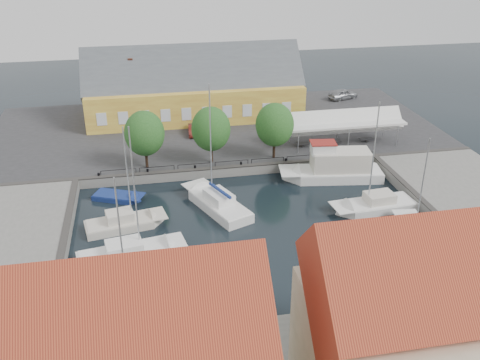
# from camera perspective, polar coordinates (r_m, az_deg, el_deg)

# --- Properties ---
(ground) EXTENTS (140.00, 140.00, 0.00)m
(ground) POSITION_cam_1_polar(r_m,az_deg,el_deg) (48.87, 1.33, -4.59)
(ground) COLOR black
(ground) RESTS_ON ground
(north_quay) EXTENTS (56.00, 26.00, 1.00)m
(north_quay) POSITION_cam_1_polar(r_m,az_deg,el_deg) (69.20, -2.67, 5.26)
(north_quay) COLOR #2D2D30
(north_quay) RESTS_ON ground
(quay_edge_fittings) EXTENTS (56.00, 24.72, 0.40)m
(quay_edge_fittings) POSITION_cam_1_polar(r_m,az_deg,el_deg) (52.46, 0.28, -1.01)
(quay_edge_fittings) COLOR #383533
(quay_edge_fittings) RESTS_ON north_quay
(warehouse) EXTENTS (28.56, 14.00, 9.55)m
(warehouse) POSITION_cam_1_polar(r_m,az_deg,el_deg) (72.73, -5.42, 9.46)
(warehouse) COLOR gold
(warehouse) RESTS_ON north_quay
(tent_canopy) EXTENTS (14.00, 4.00, 2.83)m
(tent_canopy) POSITION_cam_1_polar(r_m,az_deg,el_deg) (63.84, 11.03, 6.06)
(tent_canopy) COLOR white
(tent_canopy) RESTS_ON north_quay
(quay_trees) EXTENTS (18.20, 4.20, 6.30)m
(quay_trees) POSITION_cam_1_polar(r_m,az_deg,el_deg) (57.20, -3.12, 5.45)
(quay_trees) COLOR black
(quay_trees) RESTS_ON north_quay
(car_silver) EXTENTS (4.92, 3.13, 1.56)m
(car_silver) POSITION_cam_1_polar(r_m,az_deg,el_deg) (81.66, 10.93, 8.99)
(car_silver) COLOR #9A9CA1
(car_silver) RESTS_ON north_quay
(car_red) EXTENTS (1.50, 3.67, 1.18)m
(car_red) POSITION_cam_1_polar(r_m,az_deg,el_deg) (66.56, -4.97, 5.35)
(car_red) COLOR maroon
(car_red) RESTS_ON north_quay
(center_sailboat) EXTENTS (6.02, 9.42, 12.61)m
(center_sailboat) POSITION_cam_1_polar(r_m,az_deg,el_deg) (51.15, -2.45, -2.66)
(center_sailboat) COLOR white
(center_sailboat) RESTS_ON ground
(trawler) EXTENTS (11.24, 4.73, 5.00)m
(trawler) POSITION_cam_1_polar(r_m,az_deg,el_deg) (57.60, 10.08, 1.07)
(trawler) COLOR white
(trawler) RESTS_ON ground
(east_boat_b) EXTENTS (8.50, 3.40, 11.32)m
(east_boat_b) POSITION_cam_1_polar(r_m,az_deg,el_deg) (52.60, 14.23, -2.78)
(east_boat_b) COLOR white
(east_boat_b) RESTS_ON ground
(east_boat_c) EXTENTS (3.20, 7.60, 9.62)m
(east_boat_c) POSITION_cam_1_polar(r_m,az_deg,el_deg) (48.90, 18.44, -5.69)
(east_boat_c) COLOR white
(east_boat_c) RESTS_ON ground
(west_boat_b) EXTENTS (7.54, 3.75, 10.08)m
(west_boat_b) POSITION_cam_1_polar(r_m,az_deg,el_deg) (49.17, -12.26, -4.68)
(west_boat_b) COLOR beige
(west_boat_b) RESTS_ON ground
(west_boat_c) EXTENTS (9.16, 4.26, 11.90)m
(west_boat_c) POSITION_cam_1_polar(r_m,az_deg,el_deg) (44.75, -11.69, -7.93)
(west_boat_c) COLOR white
(west_boat_c) RESTS_ON ground
(west_boat_d) EXTENTS (7.45, 4.89, 9.91)m
(west_boat_d) POSITION_cam_1_polar(r_m,az_deg,el_deg) (41.60, -12.98, -10.94)
(west_boat_d) COLOR white
(west_boat_d) RESTS_ON ground
(launch_sw) EXTENTS (4.70, 1.96, 0.98)m
(launch_sw) POSITION_cam_1_polar(r_m,az_deg,el_deg) (39.26, -15.77, -14.20)
(launch_sw) COLOR white
(launch_sw) RESTS_ON ground
(launch_nw) EXTENTS (5.35, 3.85, 0.88)m
(launch_nw) POSITION_cam_1_polar(r_m,az_deg,el_deg) (54.30, -12.89, -1.88)
(launch_nw) COLOR navy
(launch_nw) RESTS_ON ground
(townhouses) EXTENTS (36.30, 8.50, 12.00)m
(townhouses) POSITION_cam_1_polar(r_m,az_deg,el_deg) (28.27, 15.96, -17.32)
(townhouses) COLOR beige
(townhouses) RESTS_ON south_bank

